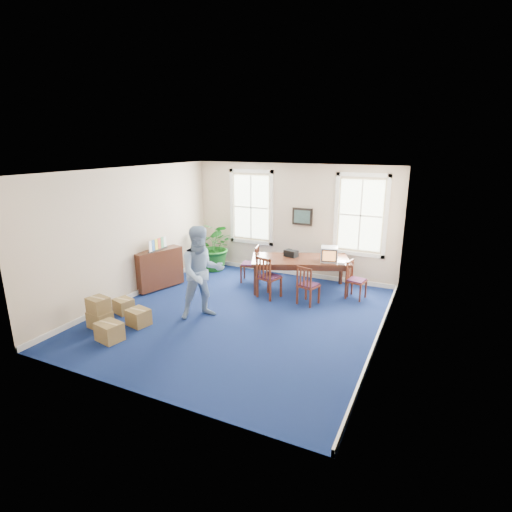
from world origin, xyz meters
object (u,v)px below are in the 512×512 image
at_px(man, 202,273).
at_px(potted_plant, 215,246).
at_px(cardboard_boxes, 109,312).
at_px(conference_table, 300,274).
at_px(chair_near_left, 269,277).
at_px(crt_tv, 329,254).
at_px(credenza, 159,270).

distance_m(man, potted_plant, 3.42).
height_order(man, cardboard_boxes, man).
height_order(conference_table, chair_near_left, chair_near_left).
height_order(man, potted_plant, man).
distance_m(crt_tv, cardboard_boxes, 5.36).
distance_m(man, cardboard_boxes, 2.09).
height_order(chair_near_left, cardboard_boxes, chair_near_left).
relative_size(chair_near_left, credenza, 0.83).
height_order(credenza, potted_plant, potted_plant).
relative_size(man, credenza, 1.58).
distance_m(man, credenza, 2.32).
relative_size(crt_tv, chair_near_left, 0.42).
height_order(chair_near_left, credenza, chair_near_left).
relative_size(crt_tv, credenza, 0.34).
relative_size(conference_table, potted_plant, 1.68).
relative_size(chair_near_left, potted_plant, 0.72).
xyz_separation_m(chair_near_left, cardboard_boxes, (-2.35, -3.00, -0.19)).
relative_size(chair_near_left, cardboard_boxes, 0.89).
bearing_deg(cardboard_boxes, crt_tv, 47.35).
xyz_separation_m(conference_table, chair_near_left, (-0.51, -0.85, 0.11)).
xyz_separation_m(conference_table, credenza, (-3.39, -1.52, 0.09)).
relative_size(man, potted_plant, 1.38).
bearing_deg(cardboard_boxes, conference_table, 53.38).
relative_size(credenza, potted_plant, 0.87).
bearing_deg(chair_near_left, conference_table, -104.34).
bearing_deg(man, cardboard_boxes, 173.92).
bearing_deg(crt_tv, cardboard_boxes, -147.39).
xyz_separation_m(crt_tv, chair_near_left, (-1.25, -0.91, -0.50)).
bearing_deg(conference_table, cardboard_boxes, -149.53).
height_order(credenza, cardboard_boxes, credenza).
bearing_deg(chair_near_left, cardboard_boxes, 68.54).
xyz_separation_m(conference_table, crt_tv, (0.74, 0.06, 0.61)).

